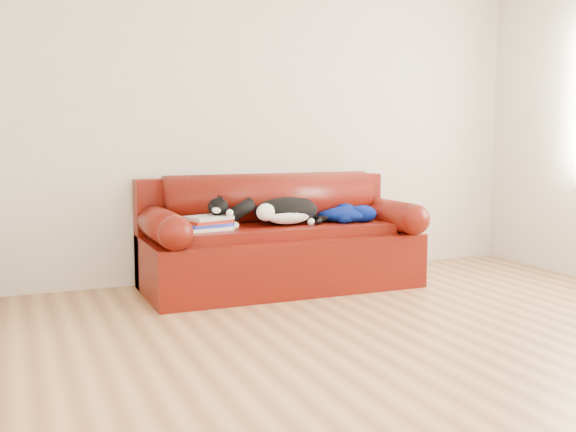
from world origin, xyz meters
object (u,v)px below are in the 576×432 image
object	(u,v)px
sofa_base	(281,257)
book_stack	(207,223)
cat	(286,212)
blanket	(346,214)

from	to	relation	value
sofa_base	book_stack	bearing A→B (deg)	-172.29
cat	blanket	size ratio (longest dim) A/B	1.65
sofa_base	cat	xyz separation A→B (m)	(0.01, -0.07, 0.37)
sofa_base	cat	bearing A→B (deg)	-78.40
book_stack	cat	world-z (taller)	cat
cat	book_stack	bearing A→B (deg)	170.94
book_stack	sofa_base	bearing A→B (deg)	7.71
book_stack	blanket	distance (m)	1.15
sofa_base	blanket	xyz separation A→B (m)	(0.54, -0.05, 0.32)
book_stack	cat	bearing A→B (deg)	1.13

